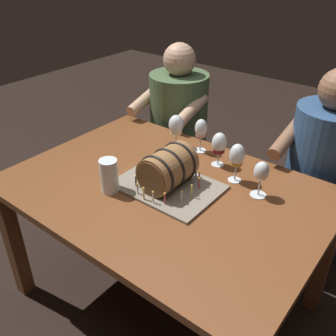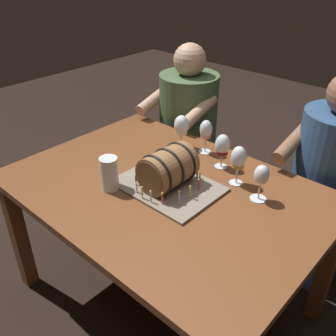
# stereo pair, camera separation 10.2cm
# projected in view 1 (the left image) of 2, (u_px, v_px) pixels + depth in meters

# --- Properties ---
(ground_plane) EXTENTS (8.00, 8.00, 0.00)m
(ground_plane) POSITION_uv_depth(u_px,v_px,m) (165.00, 297.00, 2.07)
(ground_plane) COLOR black
(dining_table) EXTENTS (1.42, 1.00, 0.73)m
(dining_table) POSITION_uv_depth(u_px,v_px,m) (165.00, 204.00, 1.75)
(dining_table) COLOR brown
(dining_table) RESTS_ON ground
(barrel_cake) EXTENTS (0.45, 0.33, 0.19)m
(barrel_cake) POSITION_uv_depth(u_px,v_px,m) (168.00, 171.00, 1.66)
(barrel_cake) COLOR gray
(barrel_cake) RESTS_ON dining_table
(wine_glass_white) EXTENTS (0.08, 0.08, 0.18)m
(wine_glass_white) POSITION_uv_depth(u_px,v_px,m) (176.00, 126.00, 1.98)
(wine_glass_white) COLOR white
(wine_glass_white) RESTS_ON dining_table
(wine_glass_rose) EXTENTS (0.07, 0.07, 0.18)m
(wine_glass_rose) POSITION_uv_depth(u_px,v_px,m) (201.00, 130.00, 1.93)
(wine_glass_rose) COLOR white
(wine_glass_rose) RESTS_ON dining_table
(wine_glass_amber) EXTENTS (0.07, 0.07, 0.19)m
(wine_glass_amber) POSITION_uv_depth(u_px,v_px,m) (237.00, 157.00, 1.68)
(wine_glass_amber) COLOR white
(wine_glass_amber) RESTS_ON dining_table
(wine_glass_red) EXTENTS (0.07, 0.07, 0.18)m
(wine_glass_red) POSITION_uv_depth(u_px,v_px,m) (219.00, 144.00, 1.81)
(wine_glass_red) COLOR white
(wine_glass_red) RESTS_ON dining_table
(wine_glass_empty) EXTENTS (0.07, 0.07, 0.17)m
(wine_glass_empty) POSITION_uv_depth(u_px,v_px,m) (261.00, 173.00, 1.58)
(wine_glass_empty) COLOR white
(wine_glass_empty) RESTS_ON dining_table
(beer_pint) EXTENTS (0.08, 0.08, 0.16)m
(beer_pint) POSITION_uv_depth(u_px,v_px,m) (109.00, 178.00, 1.64)
(beer_pint) COLOR white
(beer_pint) RESTS_ON dining_table
(person_seated_left) EXTENTS (0.43, 0.51, 1.17)m
(person_seated_left) POSITION_uv_depth(u_px,v_px,m) (178.00, 136.00, 2.53)
(person_seated_left) COLOR #2A3A24
(person_seated_left) RESTS_ON ground
(person_seated_right) EXTENTS (0.40, 0.47, 1.19)m
(person_seated_right) POSITION_uv_depth(u_px,v_px,m) (318.00, 183.00, 2.03)
(person_seated_right) COLOR #1B2D46
(person_seated_right) RESTS_ON ground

